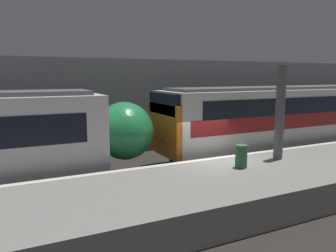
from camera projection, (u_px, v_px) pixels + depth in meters
ground_plane at (212, 182)px, 13.70m from camera, size 120.00×120.00×0.00m
platform at (247, 186)px, 11.65m from camera, size 40.00×4.43×1.06m
station_rear_barrier at (149, 105)px, 19.26m from camera, size 50.00×0.15×5.34m
support_pillar_near at (280, 113)px, 13.08m from camera, size 0.36×0.36×3.77m
train_boxy at (315, 118)px, 19.10m from camera, size 19.83×3.09×3.82m
trash_bin at (241, 156)px, 12.02m from camera, size 0.44×0.44×0.85m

